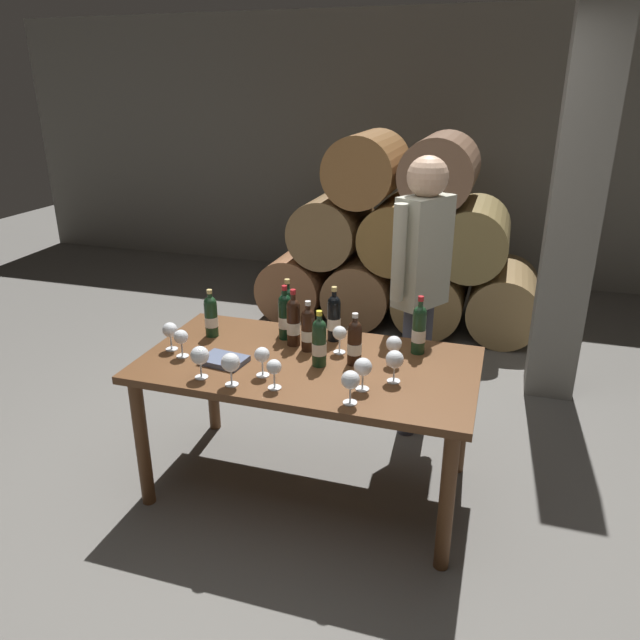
{
  "coord_description": "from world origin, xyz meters",
  "views": [
    {
      "loc": [
        0.88,
        -2.63,
        2.08
      ],
      "look_at": [
        0.0,
        0.2,
        0.91
      ],
      "focal_mm": 33.8,
      "sensor_mm": 36.0,
      "label": 1
    }
  ],
  "objects_px": {
    "wine_bottle_0": "(293,321)",
    "wine_glass_10": "(363,368)",
    "wine_glass_4": "(274,368)",
    "wine_glass_9": "(394,345)",
    "wine_glass_8": "(395,360)",
    "wine_bottle_1": "(211,316)",
    "wine_bottle_4": "(308,329)",
    "wine_glass_6": "(350,381)",
    "wine_glass_7": "(181,338)",
    "dining_table": "(308,377)",
    "wine_glass_2": "(340,334)",
    "wine_glass_3": "(262,356)",
    "wine_bottle_2": "(334,317)",
    "wine_glass_0": "(170,331)",
    "sommelier_presenting": "(421,274)",
    "wine_bottle_5": "(419,329)",
    "wine_bottle_6": "(288,309)",
    "wine_glass_5": "(231,363)",
    "wine_bottle_3": "(285,316)",
    "wine_bottle_7": "(355,342)",
    "tasting_notebook": "(224,360)",
    "wine_glass_1": "(200,356)",
    "wine_bottle_8": "(319,342)"
  },
  "relations": [
    {
      "from": "wine_bottle_0",
      "to": "wine_glass_5",
      "type": "height_order",
      "value": "wine_bottle_0"
    },
    {
      "from": "wine_glass_7",
      "to": "wine_glass_10",
      "type": "xyz_separation_m",
      "value": [
        0.97,
        -0.07,
        0.01
      ]
    },
    {
      "from": "dining_table",
      "to": "sommelier_presenting",
      "type": "relative_size",
      "value": 0.99
    },
    {
      "from": "dining_table",
      "to": "tasting_notebook",
      "type": "xyz_separation_m",
      "value": [
        -0.4,
        -0.14,
        0.11
      ]
    },
    {
      "from": "wine_bottle_3",
      "to": "wine_bottle_5",
      "type": "xyz_separation_m",
      "value": [
        0.73,
        0.03,
        0.0
      ]
    },
    {
      "from": "wine_bottle_3",
      "to": "wine_glass_8",
      "type": "xyz_separation_m",
      "value": [
        0.67,
        -0.33,
        -0.02
      ]
    },
    {
      "from": "wine_bottle_2",
      "to": "wine_glass_0",
      "type": "xyz_separation_m",
      "value": [
        -0.79,
        -0.38,
        -0.02
      ]
    },
    {
      "from": "wine_glass_6",
      "to": "wine_glass_7",
      "type": "height_order",
      "value": "wine_glass_6"
    },
    {
      "from": "wine_bottle_2",
      "to": "wine_glass_0",
      "type": "bearing_deg",
      "value": -154.11
    },
    {
      "from": "wine_glass_2",
      "to": "sommelier_presenting",
      "type": "relative_size",
      "value": 0.09
    },
    {
      "from": "wine_bottle_1",
      "to": "wine_glass_4",
      "type": "relative_size",
      "value": 1.87
    },
    {
      "from": "dining_table",
      "to": "wine_glass_2",
      "type": "bearing_deg",
      "value": 50.39
    },
    {
      "from": "wine_bottle_0",
      "to": "wine_glass_5",
      "type": "xyz_separation_m",
      "value": [
        -0.12,
        -0.53,
        -0.02
      ]
    },
    {
      "from": "wine_bottle_0",
      "to": "wine_bottle_1",
      "type": "distance_m",
      "value": 0.48
    },
    {
      "from": "wine_glass_0",
      "to": "sommelier_presenting",
      "type": "relative_size",
      "value": 0.09
    },
    {
      "from": "wine_glass_5",
      "to": "sommelier_presenting",
      "type": "bearing_deg",
      "value": 57.31
    },
    {
      "from": "wine_bottle_1",
      "to": "wine_bottle_4",
      "type": "height_order",
      "value": "wine_bottle_4"
    },
    {
      "from": "wine_bottle_4",
      "to": "wine_glass_3",
      "type": "bearing_deg",
      "value": -108.28
    },
    {
      "from": "wine_bottle_6",
      "to": "wine_bottle_0",
      "type": "bearing_deg",
      "value": -60.46
    },
    {
      "from": "wine_bottle_2",
      "to": "wine_glass_10",
      "type": "height_order",
      "value": "wine_bottle_2"
    },
    {
      "from": "wine_glass_8",
      "to": "wine_glass_9",
      "type": "bearing_deg",
      "value": 101.91
    },
    {
      "from": "wine_bottle_3",
      "to": "wine_glass_3",
      "type": "distance_m",
      "value": 0.47
    },
    {
      "from": "wine_glass_2",
      "to": "tasting_notebook",
      "type": "bearing_deg",
      "value": -150.84
    },
    {
      "from": "sommelier_presenting",
      "to": "dining_table",
      "type": "bearing_deg",
      "value": -120.78
    },
    {
      "from": "wine_glass_0",
      "to": "wine_glass_2",
      "type": "height_order",
      "value": "wine_glass_0"
    },
    {
      "from": "wine_bottle_4",
      "to": "wine_glass_0",
      "type": "height_order",
      "value": "wine_bottle_4"
    },
    {
      "from": "tasting_notebook",
      "to": "wine_bottle_0",
      "type": "bearing_deg",
      "value": 57.92
    },
    {
      "from": "wine_glass_4",
      "to": "wine_glass_9",
      "type": "distance_m",
      "value": 0.63
    },
    {
      "from": "dining_table",
      "to": "wine_glass_4",
      "type": "height_order",
      "value": "wine_glass_4"
    },
    {
      "from": "wine_bottle_2",
      "to": "dining_table",
      "type": "bearing_deg",
      "value": -99.06
    },
    {
      "from": "wine_bottle_4",
      "to": "wine_glass_8",
      "type": "height_order",
      "value": "wine_bottle_4"
    },
    {
      "from": "wine_bottle_4",
      "to": "wine_glass_6",
      "type": "height_order",
      "value": "wine_bottle_4"
    },
    {
      "from": "wine_glass_3",
      "to": "tasting_notebook",
      "type": "bearing_deg",
      "value": 163.03
    },
    {
      "from": "wine_glass_4",
      "to": "wine_glass_9",
      "type": "height_order",
      "value": "wine_glass_9"
    },
    {
      "from": "wine_bottle_5",
      "to": "wine_glass_2",
      "type": "xyz_separation_m",
      "value": [
        -0.39,
        -0.12,
        -0.03
      ]
    },
    {
      "from": "wine_glass_2",
      "to": "wine_glass_10",
      "type": "relative_size",
      "value": 0.94
    },
    {
      "from": "wine_bottle_4",
      "to": "wine_bottle_6",
      "type": "relative_size",
      "value": 0.88
    },
    {
      "from": "wine_glass_1",
      "to": "wine_glass_7",
      "type": "height_order",
      "value": "wine_glass_1"
    },
    {
      "from": "wine_bottle_2",
      "to": "wine_glass_9",
      "type": "xyz_separation_m",
      "value": [
        0.37,
        -0.21,
        -0.02
      ]
    },
    {
      "from": "dining_table",
      "to": "wine_glass_2",
      "type": "height_order",
      "value": "wine_glass_2"
    },
    {
      "from": "wine_bottle_7",
      "to": "wine_glass_9",
      "type": "relative_size",
      "value": 1.77
    },
    {
      "from": "wine_glass_10",
      "to": "wine_bottle_3",
      "type": "bearing_deg",
      "value": 140.31
    },
    {
      "from": "wine_glass_6",
      "to": "wine_glass_9",
      "type": "relative_size",
      "value": 1.02
    },
    {
      "from": "wine_bottle_0",
      "to": "wine_glass_10",
      "type": "xyz_separation_m",
      "value": [
        0.47,
        -0.39,
        -0.02
      ]
    },
    {
      "from": "wine_bottle_4",
      "to": "wine_glass_3",
      "type": "relative_size",
      "value": 1.85
    },
    {
      "from": "wine_glass_4",
      "to": "sommelier_presenting",
      "type": "height_order",
      "value": "sommelier_presenting"
    },
    {
      "from": "wine_bottle_4",
      "to": "sommelier_presenting",
      "type": "distance_m",
      "value": 0.81
    },
    {
      "from": "wine_bottle_8",
      "to": "wine_glass_5",
      "type": "relative_size",
      "value": 1.8
    },
    {
      "from": "wine_glass_3",
      "to": "wine_glass_8",
      "type": "relative_size",
      "value": 0.93
    },
    {
      "from": "sommelier_presenting",
      "to": "wine_glass_6",
      "type": "bearing_deg",
      "value": -96.95
    }
  ]
}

